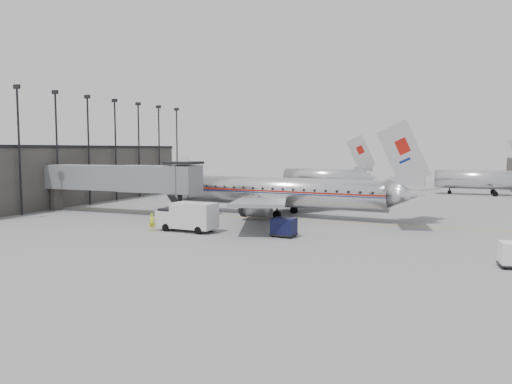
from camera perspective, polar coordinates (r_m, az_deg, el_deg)
ground at (r=50.99m, az=-1.62°, el=-3.87°), size 160.00×160.00×0.00m
terminal at (r=77.99m, az=-22.16°, el=1.80°), size 12.00×46.00×8.00m
apron_line at (r=55.52m, az=3.68°, el=-3.14°), size 60.00×0.15×0.01m
jet_bridge at (r=61.99m, az=-14.58°, el=1.44°), size 21.00×6.20×7.10m
floodlight_masts at (r=75.88m, az=-17.13°, el=5.16°), size 0.90×42.25×15.25m
distant_aircraft_near at (r=91.07m, az=7.76°, el=1.73°), size 16.39×3.20×10.26m
distant_aircraft_mid at (r=92.58m, az=24.21°, el=1.39°), size 16.39×3.20×10.26m
airliner at (r=58.69m, az=2.41°, el=-0.00°), size 34.49×31.81×10.92m
service_van at (r=47.85m, az=-7.84°, el=-2.75°), size 6.02×2.75×2.75m
baggage_cart_navy at (r=44.55m, az=3.20°, el=-4.00°), size 2.28×1.82×1.68m
ramp_worker at (r=48.82m, az=-11.81°, el=-3.38°), size 0.66×0.49×1.67m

